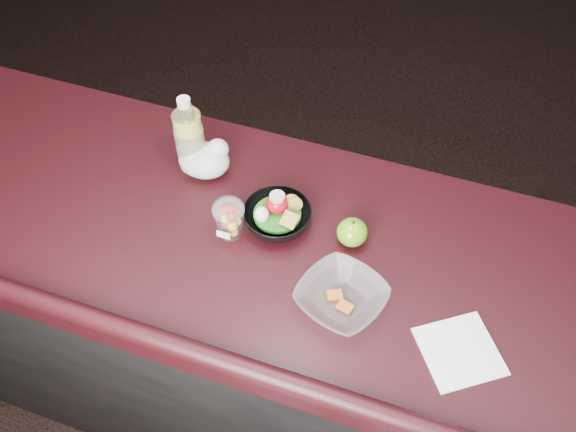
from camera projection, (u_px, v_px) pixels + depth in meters
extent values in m
cube|color=black|center=(276.00, 341.00, 1.99)|extent=(4.00, 0.65, 0.98)
cube|color=black|center=(272.00, 243.00, 1.60)|extent=(4.06, 0.71, 0.04)
cylinder|color=gold|center=(190.00, 141.00, 1.67)|extent=(0.07, 0.07, 0.18)
cylinder|color=white|center=(190.00, 141.00, 1.67)|extent=(0.08, 0.08, 0.18)
cone|color=white|center=(185.00, 110.00, 1.59)|extent=(0.07, 0.07, 0.03)
cylinder|color=white|center=(184.00, 102.00, 1.57)|extent=(0.03, 0.03, 0.02)
cylinder|color=#072D99|center=(190.00, 141.00, 1.67)|extent=(0.08, 0.08, 0.08)
ellipsoid|color=white|center=(228.00, 209.00, 1.52)|extent=(0.08, 0.08, 0.04)
ellipsoid|color=#43840F|center=(352.00, 232.00, 1.55)|extent=(0.08, 0.08, 0.07)
cylinder|color=black|center=(353.00, 222.00, 1.52)|extent=(0.01, 0.01, 0.01)
ellipsoid|color=silver|center=(204.00, 160.00, 1.70)|extent=(0.14, 0.11, 0.08)
sphere|color=silver|center=(218.00, 150.00, 1.68)|extent=(0.06, 0.06, 0.06)
imported|color=black|center=(277.00, 217.00, 1.59)|extent=(0.22, 0.22, 0.05)
cylinder|color=#0F470C|center=(277.00, 214.00, 1.58)|extent=(0.12, 0.12, 0.01)
ellipsoid|color=#B10714|center=(277.00, 203.00, 1.57)|extent=(0.06, 0.06, 0.05)
cylinder|color=beige|center=(277.00, 197.00, 1.55)|extent=(0.04, 0.04, 0.01)
ellipsoid|color=white|center=(262.00, 214.00, 1.56)|extent=(0.04, 0.04, 0.05)
imported|color=silver|center=(341.00, 297.00, 1.45)|extent=(0.25, 0.25, 0.05)
cube|color=#990F0C|center=(335.00, 295.00, 1.47)|extent=(0.04, 0.04, 0.01)
cube|color=#990F0C|center=(345.00, 307.00, 1.45)|extent=(0.04, 0.04, 0.01)
cube|color=white|center=(460.00, 351.00, 1.39)|extent=(0.22, 0.22, 0.00)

